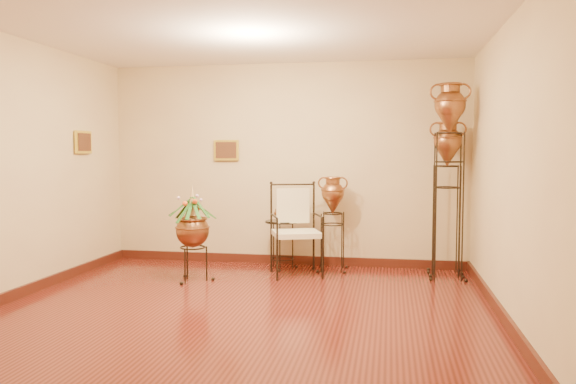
% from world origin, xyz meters
% --- Properties ---
extents(ground, '(5.00, 5.00, 0.00)m').
position_xyz_m(ground, '(0.00, 0.00, 0.00)').
color(ground, maroon).
rests_on(ground, ground).
extents(room_shell, '(5.02, 5.02, 2.81)m').
position_xyz_m(room_shell, '(-0.01, 0.01, 1.73)').
color(room_shell, beige).
rests_on(room_shell, ground).
extents(amphora_tall, '(0.64, 0.64, 2.44)m').
position_xyz_m(amphora_tall, '(2.15, 1.96, 1.25)').
color(amphora_tall, black).
rests_on(amphora_tall, ground).
extents(amphora_mid, '(0.57, 0.57, 1.98)m').
position_xyz_m(amphora_mid, '(2.15, 2.15, 1.00)').
color(amphora_mid, black).
rests_on(amphora_mid, ground).
extents(amphora_short, '(0.42, 0.42, 1.27)m').
position_xyz_m(amphora_short, '(0.70, 2.15, 0.63)').
color(amphora_short, black).
rests_on(amphora_short, ground).
extents(planter_urn, '(0.65, 0.65, 1.20)m').
position_xyz_m(planter_urn, '(-0.92, 1.24, 0.67)').
color(planter_urn, black).
rests_on(planter_urn, ground).
extents(armchair, '(0.83, 0.80, 1.17)m').
position_xyz_m(armchair, '(0.27, 1.77, 0.59)').
color(armchair, black).
rests_on(armchair, ground).
extents(side_table, '(0.57, 0.57, 0.82)m').
position_xyz_m(side_table, '(0.01, 2.15, 0.34)').
color(side_table, black).
rests_on(side_table, ground).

